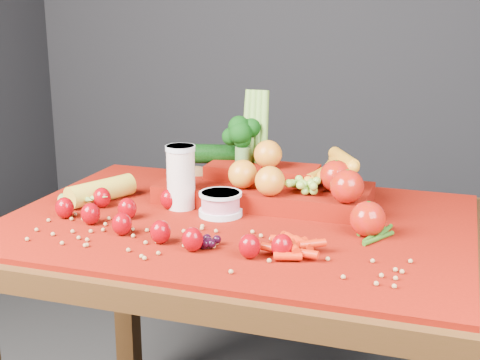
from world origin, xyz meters
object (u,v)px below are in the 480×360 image
(milk_glass, at_px, (181,175))
(table, at_px, (237,262))
(produce_mound, at_px, (274,179))
(yogurt_bowl, at_px, (221,203))

(milk_glass, bearing_deg, table, -13.75)
(table, height_order, produce_mound, produce_mound)
(yogurt_bowl, bearing_deg, produce_mound, 57.43)
(table, distance_m, produce_mound, 0.23)
(produce_mound, bearing_deg, table, -105.83)
(table, relative_size, milk_glass, 7.13)
(milk_glass, relative_size, yogurt_bowl, 1.51)
(milk_glass, xyz_separation_m, produce_mound, (0.20, 0.12, -0.02))
(table, relative_size, yogurt_bowl, 10.73)
(table, height_order, milk_glass, milk_glass)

